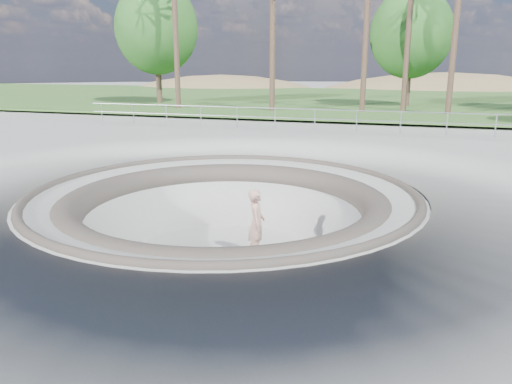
% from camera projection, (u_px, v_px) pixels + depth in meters
% --- Properties ---
extents(ground, '(180.00, 180.00, 0.00)m').
position_uv_depth(ground, '(224.00, 192.00, 13.21)').
color(ground, '#A1A19C').
rests_on(ground, ground).
extents(skate_bowl, '(14.00, 14.00, 4.10)m').
position_uv_depth(skate_bowl, '(225.00, 257.00, 13.67)').
color(skate_bowl, '#A1A19C').
rests_on(skate_bowl, ground).
extents(grass_strip, '(180.00, 36.00, 0.12)m').
position_uv_depth(grass_strip, '(364.00, 99.00, 44.48)').
color(grass_strip, '#386026').
rests_on(grass_strip, ground).
extents(distant_hills, '(103.20, 45.00, 28.60)m').
position_uv_depth(distant_hills, '(408.00, 143.00, 66.51)').
color(distant_hills, olive).
rests_on(distant_hills, ground).
extents(safety_railing, '(25.00, 0.06, 1.03)m').
position_uv_depth(safety_railing, '(315.00, 119.00, 24.09)').
color(safety_railing, '#999DA1').
rests_on(safety_railing, ground).
extents(skateboard, '(0.87, 0.42, 0.09)m').
position_uv_depth(skateboard, '(257.00, 257.00, 13.67)').
color(skateboard, brown).
rests_on(skateboard, ground).
extents(skater, '(0.63, 0.79, 1.89)m').
position_uv_depth(skater, '(257.00, 223.00, 13.43)').
color(skater, tan).
rests_on(skater, skateboard).
extents(bushy_tree_left, '(6.45, 5.87, 9.31)m').
position_uv_depth(bushy_tree_left, '(156.00, 28.00, 38.27)').
color(bushy_tree_left, brown).
rests_on(bushy_tree_left, ground).
extents(bushy_tree_mid, '(5.81, 5.29, 8.39)m').
position_uv_depth(bushy_tree_mid, '(411.00, 34.00, 35.55)').
color(bushy_tree_mid, brown).
rests_on(bushy_tree_mid, ground).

